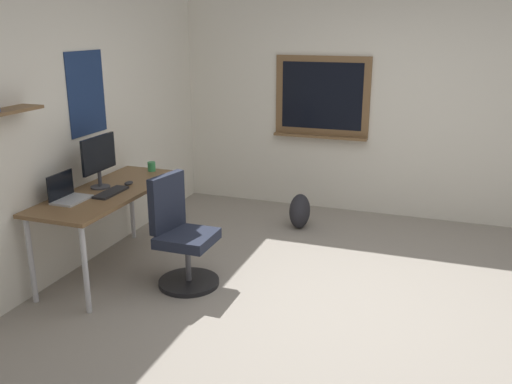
# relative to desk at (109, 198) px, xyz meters

# --- Properties ---
(ground_plane) EXTENTS (5.20, 5.20, 0.00)m
(ground_plane) POSITION_rel_desk_xyz_m (-0.02, -2.06, -0.68)
(ground_plane) COLOR gray
(ground_plane) RESTS_ON ground
(wall_back) EXTENTS (5.00, 0.30, 2.60)m
(wall_back) POSITION_rel_desk_xyz_m (-0.03, 0.39, 0.62)
(wall_back) COLOR silver
(wall_back) RESTS_ON ground
(wall_right) EXTENTS (0.22, 5.00, 2.60)m
(wall_right) POSITION_rel_desk_xyz_m (2.43, -2.03, 0.62)
(wall_right) COLOR silver
(wall_right) RESTS_ON ground
(desk) EXTENTS (1.60, 0.63, 0.76)m
(desk) POSITION_rel_desk_xyz_m (0.00, 0.00, 0.00)
(desk) COLOR brown
(desk) RESTS_ON ground
(office_chair) EXTENTS (0.52, 0.53, 0.95)m
(office_chair) POSITION_rel_desk_xyz_m (-0.04, -0.71, -0.28)
(office_chair) COLOR black
(office_chair) RESTS_ON ground
(laptop) EXTENTS (0.31, 0.21, 0.23)m
(laptop) POSITION_rel_desk_xyz_m (-0.36, 0.15, 0.13)
(laptop) COLOR #ADAFB5
(laptop) RESTS_ON desk
(monitor_primary) EXTENTS (0.46, 0.17, 0.46)m
(monitor_primary) POSITION_rel_desk_xyz_m (0.04, 0.10, 0.34)
(monitor_primary) COLOR #38383D
(monitor_primary) RESTS_ON desk
(keyboard) EXTENTS (0.37, 0.13, 0.02)m
(keyboard) POSITION_rel_desk_xyz_m (-0.08, -0.08, 0.08)
(keyboard) COLOR black
(keyboard) RESTS_ON desk
(computer_mouse) EXTENTS (0.10, 0.06, 0.03)m
(computer_mouse) POSITION_rel_desk_xyz_m (0.20, -0.08, 0.09)
(computer_mouse) COLOR #262628
(computer_mouse) RESTS_ON desk
(coffee_mug) EXTENTS (0.08, 0.08, 0.09)m
(coffee_mug) POSITION_rel_desk_xyz_m (0.70, -0.03, 0.12)
(coffee_mug) COLOR #338C4C
(coffee_mug) RESTS_ON desk
(backpack) EXTENTS (0.32, 0.22, 0.38)m
(backpack) POSITION_rel_desk_xyz_m (1.60, -1.30, -0.49)
(backpack) COLOR #232328
(backpack) RESTS_ON ground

